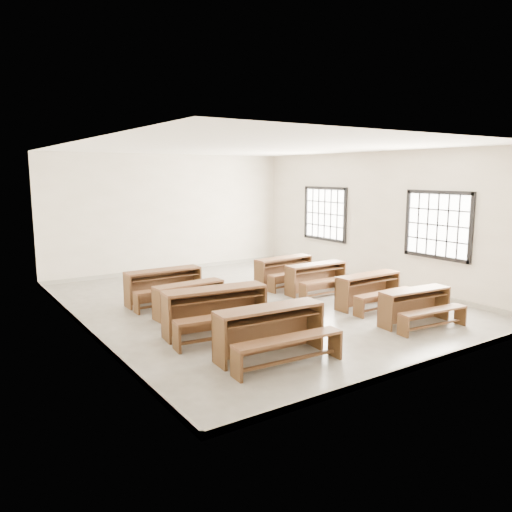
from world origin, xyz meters
TOP-DOWN VIEW (x-y plane):
  - room at (0.09, 0.00)m, footprint 8.50×8.50m
  - desk_set_0 at (-1.54, -2.72)m, footprint 1.74×0.98m
  - desk_set_1 at (-1.69, -1.34)m, footprint 1.85×1.11m
  - desk_set_2 at (-1.56, -0.08)m, footprint 1.44×0.82m
  - desk_set_3 at (-1.60, 1.05)m, footprint 1.59×0.83m
  - desk_set_4 at (1.56, -2.84)m, footprint 1.48×0.87m
  - desk_set_5 at (1.75, -1.53)m, footprint 1.51×0.80m
  - desk_set_6 at (1.64, -0.03)m, footprint 1.50×0.79m
  - desk_set_7 at (1.51, 1.01)m, footprint 1.56×0.88m

SIDE VIEW (x-z plane):
  - desk_set_2 at x=-1.56m, z-range 0.05..0.68m
  - desk_set_4 at x=1.56m, z-range 0.05..0.69m
  - desk_set_6 at x=1.64m, z-range 0.06..0.73m
  - desk_set_5 at x=1.75m, z-range 0.06..0.73m
  - desk_set_7 at x=1.51m, z-range 0.06..0.74m
  - desk_set_3 at x=-1.60m, z-range 0.06..0.77m
  - desk_set_0 at x=-1.54m, z-range 0.06..0.82m
  - desk_set_1 at x=-1.69m, z-range 0.07..0.86m
  - room at x=0.09m, z-range 0.54..3.74m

